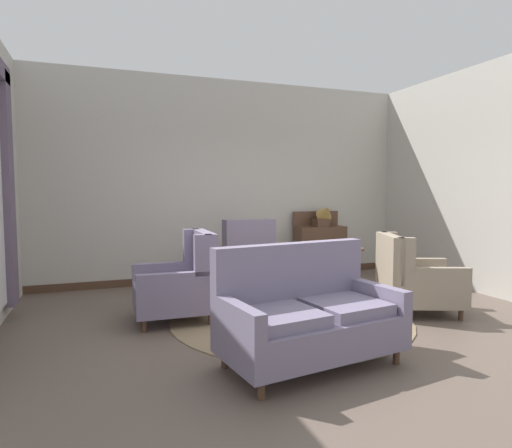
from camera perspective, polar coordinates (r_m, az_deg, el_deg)
The scene contains 14 objects.
ground at distance 5.08m, azimuth 5.94°, elevation -13.19°, with size 9.09×9.09×0.00m, color brown.
wall_back at distance 7.50m, azimuth -3.57°, elevation 5.65°, with size 6.65×0.08×3.40m, color #BCB7AD.
wall_right at distance 7.48m, azimuth 26.00°, elevation 5.22°, with size 0.08×3.98×3.40m, color #BCB7AD.
baseboard_back at distance 7.59m, azimuth -3.39°, elevation -6.80°, with size 6.49×0.03×0.12m, color #4C3323.
area_rug at distance 5.33m, azimuth 4.49°, elevation -12.24°, with size 2.85×2.85×0.01m, color #847051.
coffee_table at distance 5.57m, azimuth 5.19°, elevation -7.82°, with size 0.86×0.86×0.44m.
porcelain_vase at distance 5.50m, azimuth 5.26°, elevation -5.57°, with size 0.18×0.18×0.32m.
settee at distance 3.94m, azimuth 6.80°, elevation -11.94°, with size 1.68×1.03×1.05m.
armchair_back_corner at distance 5.82m, azimuth 19.91°, elevation -6.93°, with size 1.14×1.07×0.99m.
armchair_near_sideboard at distance 6.86m, azimuth -1.50°, elevation -4.68°, with size 0.79×0.87×1.10m.
armchair_far_left at distance 5.26m, azimuth -9.86°, elevation -7.72°, with size 0.91×0.84×1.05m.
side_table at distance 6.21m, azimuth 11.45°, elevation -5.72°, with size 0.55×0.55×0.74m.
sideboard at distance 7.91m, azimuth 8.34°, elevation -3.06°, with size 0.90×0.38×1.16m.
gramophone at distance 7.80m, azimuth 8.96°, elevation 1.22°, with size 0.35×0.41×0.46m.
Camera 1 is at (-2.13, -4.34, 1.53)m, focal length 30.50 mm.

